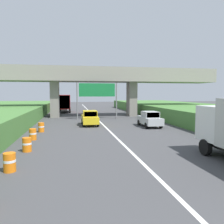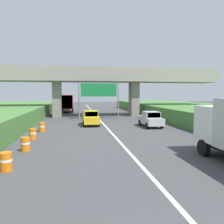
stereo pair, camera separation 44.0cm
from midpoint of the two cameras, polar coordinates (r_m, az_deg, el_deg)
name	(u,v)px [view 2 (the right image)]	position (r m, az deg, el deg)	size (l,w,h in m)	color
lane_centre_stripe	(101,122)	(29.26, -2.28, -2.52)	(0.20, 95.73, 0.01)	white
overpass_bridge	(96,80)	(36.02, -3.65, 8.18)	(40.00, 4.80, 7.78)	gray
overhead_highway_sign	(99,92)	(32.24, -3.00, 5.07)	(5.88, 0.18, 5.28)	slate
truck_red	(67,102)	(45.32, -11.15, 2.41)	(2.44, 7.30, 3.44)	black
car_silver	(151,119)	(25.16, 10.37, -1.81)	(1.86, 4.10, 1.72)	#B2B5B7
car_yellow	(91,118)	(26.13, -4.95, -1.51)	(1.86, 4.10, 1.72)	gold
construction_barrel_1	(6,161)	(11.88, -24.54, -11.46)	(0.57, 0.57, 0.90)	orange
construction_barrel_2	(25,144)	(15.35, -20.52, -7.71)	(0.57, 0.57, 0.90)	orange
construction_barrel_3	(33,134)	(18.97, -19.05, -5.33)	(0.57, 0.57, 0.90)	orange
construction_barrel_4	(42,127)	(22.55, -17.00, -3.71)	(0.57, 0.57, 0.90)	orange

